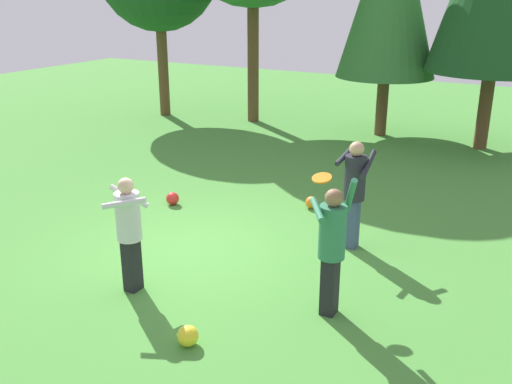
{
  "coord_description": "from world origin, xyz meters",
  "views": [
    {
      "loc": [
        4.96,
        -6.95,
        3.99
      ],
      "look_at": [
        0.97,
        0.29,
        1.05
      ],
      "focal_mm": 40.19,
      "sensor_mm": 36.0,
      "label": 1
    }
  ],
  "objects": [
    {
      "name": "ground_plane",
      "position": [
        0.0,
        0.0,
        0.0
      ],
      "size": [
        40.0,
        40.0,
        0.0
      ],
      "primitive_type": "plane",
      "color": "#478C38"
    },
    {
      "name": "person_thrower",
      "position": [
        2.65,
        -0.79,
        1.02
      ],
      "size": [
        0.67,
        0.67,
        1.89
      ],
      "rotation": [
        0.0,
        0.0,
        2.16
      ],
      "color": "black",
      "rests_on": "ground_plane"
    },
    {
      "name": "person_catcher",
      "position": [
        2.21,
        1.28,
        1.06
      ],
      "size": [
        0.49,
        0.62,
        1.77
      ],
      "rotation": [
        0.0,
        0.0,
        -1.56
      ],
      "color": "#38476B",
      "rests_on": "ground_plane"
    },
    {
      "name": "person_bystander",
      "position": [
        0.02,
        -1.53,
        0.98
      ],
      "size": [
        0.72,
        0.7,
        1.65
      ],
      "rotation": [
        0.0,
        0.0,
        0.56
      ],
      "color": "black",
      "rests_on": "ground_plane"
    },
    {
      "name": "frisbee",
      "position": [
        2.22,
        -0.15,
        1.6
      ],
      "size": [
        0.31,
        0.3,
        0.09
      ],
      "color": "orange"
    },
    {
      "name": "ball_orange",
      "position": [
        0.94,
        2.57,
        0.12
      ],
      "size": [
        0.24,
        0.24,
        0.24
      ],
      "primitive_type": "sphere",
      "color": "orange",
      "rests_on": "ground_plane"
    },
    {
      "name": "ball_red",
      "position": [
        -1.52,
        1.45,
        0.13
      ],
      "size": [
        0.25,
        0.25,
        0.25
      ],
      "primitive_type": "sphere",
      "color": "red",
      "rests_on": "ground_plane"
    },
    {
      "name": "ball_yellow",
      "position": [
        1.47,
        -2.27,
        0.13
      ],
      "size": [
        0.26,
        0.26,
        0.26
      ],
      "primitive_type": "sphere",
      "color": "yellow",
      "rests_on": "ground_plane"
    }
  ]
}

